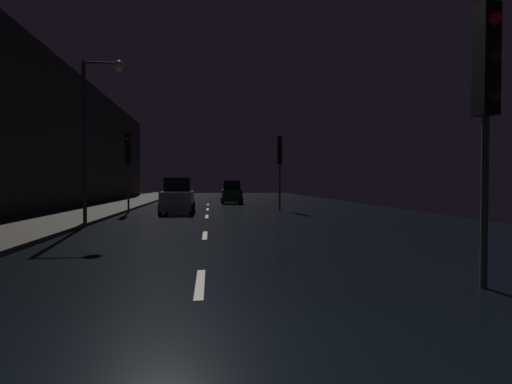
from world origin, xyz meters
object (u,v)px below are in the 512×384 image
at_px(traffic_light_far_right, 280,156).
at_px(car_distant_taillights, 231,193).
at_px(traffic_light_far_left, 128,155).
at_px(car_approaching_headlights, 178,197).
at_px(traffic_light_near_right, 487,82).
at_px(streetlamp_overhead, 96,116).

bearing_deg(traffic_light_far_right, car_distant_taillights, -152.23).
height_order(traffic_light_far_left, car_approaching_headlights, traffic_light_far_left).
height_order(traffic_light_near_right, traffic_light_far_right, traffic_light_far_right).
bearing_deg(streetlamp_overhead, traffic_light_near_right, -49.54).
relative_size(traffic_light_far_left, car_approaching_headlights, 1.15).
height_order(traffic_light_far_left, traffic_light_far_right, traffic_light_far_right).
bearing_deg(traffic_light_far_left, streetlamp_overhead, 1.95).
relative_size(traffic_light_near_right, car_distant_taillights, 1.23).
height_order(traffic_light_far_right, streetlamp_overhead, streetlamp_overhead).
xyz_separation_m(traffic_light_far_left, traffic_light_far_right, (9.63, 1.20, 0.09)).
distance_m(traffic_light_far_left, car_approaching_headlights, 4.07).
distance_m(streetlamp_overhead, car_distant_taillights, 19.51).
distance_m(traffic_light_near_right, car_distant_taillights, 29.35).
relative_size(traffic_light_near_right, traffic_light_far_right, 0.99).
xyz_separation_m(traffic_light_far_left, streetlamp_overhead, (0.27, -8.04, 1.12)).
bearing_deg(car_approaching_headlights, traffic_light_near_right, 20.07).
bearing_deg(car_approaching_headlights, car_distant_taillights, 160.75).
bearing_deg(streetlamp_overhead, traffic_light_far_right, 44.64).
bearing_deg(traffic_light_near_right, traffic_light_far_left, -154.69).
distance_m(traffic_light_far_left, car_distant_taillights, 12.35).
distance_m(traffic_light_near_right, traffic_light_far_right, 20.33).
relative_size(streetlamp_overhead, car_approaching_headlights, 1.65).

